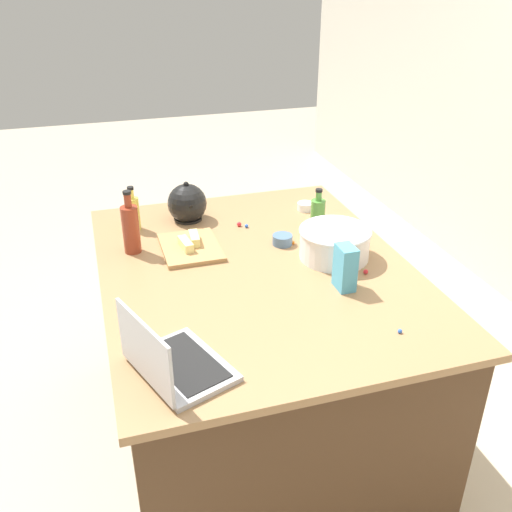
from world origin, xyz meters
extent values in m
plane|color=#B7A88E|center=(0.00, 0.00, 0.00)|extent=(12.00, 12.00, 0.00)
cube|color=#4C331E|center=(0.00, 0.00, 0.43)|extent=(1.46, 1.13, 0.87)
cube|color=#9E754C|center=(0.00, 0.00, 0.89)|extent=(1.52, 1.19, 0.03)
cube|color=#B7B7BC|center=(0.53, -0.39, 0.91)|extent=(0.37, 0.32, 0.02)
cube|color=black|center=(0.53, -0.38, 0.92)|extent=(0.31, 0.24, 0.00)
cube|color=#B7B7BC|center=(0.57, -0.50, 1.02)|extent=(0.28, 0.12, 0.20)
cube|color=#333842|center=(0.57, -0.49, 1.02)|extent=(0.25, 0.10, 0.18)
cylinder|color=white|center=(0.01, 0.33, 0.96)|extent=(0.28, 0.28, 0.12)
cylinder|color=black|center=(0.01, 0.33, 0.97)|extent=(0.23, 0.23, 0.10)
torus|color=white|center=(0.01, 0.33, 1.02)|extent=(0.29, 0.29, 0.02)
cylinder|color=#DBC64C|center=(-0.50, -0.42, 0.97)|extent=(0.06, 0.06, 0.15)
cylinder|color=#DBC64C|center=(-0.50, -0.42, 1.07)|extent=(0.02, 0.02, 0.04)
cylinder|color=black|center=(-0.50, -0.42, 1.10)|extent=(0.03, 0.03, 0.01)
cylinder|color=maroon|center=(-0.28, -0.45, 1.00)|extent=(0.07, 0.07, 0.20)
cylinder|color=maroon|center=(-0.28, -0.45, 1.13)|extent=(0.03, 0.03, 0.06)
cylinder|color=black|center=(-0.28, -0.45, 1.16)|extent=(0.03, 0.03, 0.01)
cylinder|color=#4C8C38|center=(-0.25, 0.36, 0.97)|extent=(0.06, 0.06, 0.14)
cylinder|color=#4C8C38|center=(-0.25, 0.36, 1.06)|extent=(0.03, 0.03, 0.04)
cylinder|color=black|center=(-0.25, 0.36, 1.09)|extent=(0.03, 0.03, 0.01)
cylinder|color=black|center=(-0.53, -0.17, 0.91)|extent=(0.13, 0.13, 0.01)
sphere|color=black|center=(-0.53, -0.17, 0.98)|extent=(0.18, 0.18, 0.18)
cone|color=black|center=(-0.45, -0.17, 1.00)|extent=(0.08, 0.03, 0.07)
sphere|color=black|center=(-0.53, -0.17, 1.07)|extent=(0.02, 0.02, 0.02)
cube|color=#AD7F4C|center=(-0.23, -0.22, 0.91)|extent=(0.30, 0.23, 0.02)
cube|color=#F4E58C|center=(-0.21, -0.24, 0.94)|extent=(0.11, 0.05, 0.04)
cube|color=#F4E58C|center=(-0.25, -0.19, 0.94)|extent=(0.11, 0.04, 0.04)
cylinder|color=slate|center=(-0.16, 0.17, 0.92)|extent=(0.09, 0.09, 0.04)
cylinder|color=white|center=(-0.48, 0.39, 0.92)|extent=(0.07, 0.07, 0.04)
cube|color=#4CA5CC|center=(0.24, 0.26, 0.99)|extent=(0.09, 0.06, 0.17)
sphere|color=blue|center=(-0.37, 0.07, 0.91)|extent=(0.02, 0.02, 0.02)
sphere|color=orange|center=(-0.15, 0.21, 0.91)|extent=(0.02, 0.02, 0.02)
sphere|color=blue|center=(0.56, 0.32, 0.91)|extent=(0.01, 0.01, 0.01)
sphere|color=green|center=(-0.62, -0.20, 0.91)|extent=(0.02, 0.02, 0.02)
sphere|color=red|center=(-0.39, 0.04, 0.91)|extent=(0.02, 0.02, 0.02)
sphere|color=red|center=(0.17, 0.39, 0.91)|extent=(0.02, 0.02, 0.02)
camera|label=1|loc=(1.88, -0.57, 1.99)|focal=40.08mm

